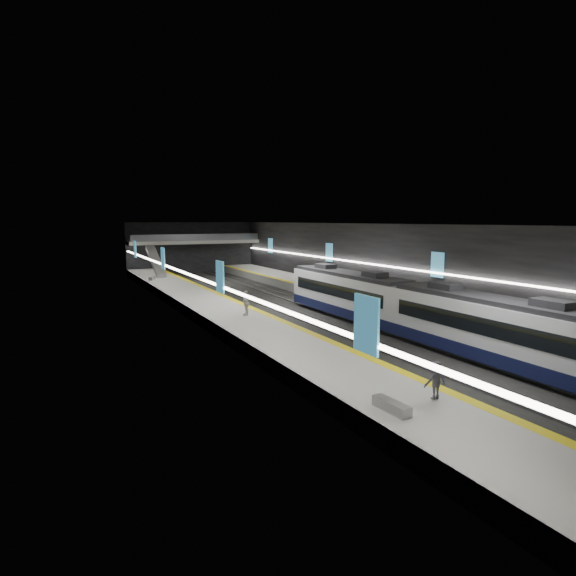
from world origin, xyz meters
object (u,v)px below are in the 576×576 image
bench_left_far (152,278)px  passenger_right_b (510,316)px  train (406,306)px  escalator (156,261)px  bench_left_near (392,406)px  passenger_left_b (435,380)px  bench_right_far (387,292)px  passenger_left_a (246,303)px  passenger_right_a (427,300)px  bench_right_near (383,293)px

bench_left_far → passenger_right_b: (16.86, -38.05, 0.57)m
train → escalator: bearing=104.5°
bench_left_near → passenger_left_b: 2.55m
bench_left_far → bench_right_far: size_ratio=0.91×
bench_right_far → passenger_right_b: 15.66m
passenger_left_a → passenger_left_b: passenger_left_a is taller
passenger_left_a → passenger_right_a: bearing=70.5°
bench_right_far → passenger_right_a: size_ratio=1.26×
escalator → passenger_left_a: (0.61, -31.15, -0.94)m
escalator → passenger_right_a: bearing=-67.3°
bench_right_near → passenger_right_b: bearing=-89.4°
bench_left_near → passenger_right_a: passenger_right_a is taller
passenger_right_b → escalator: bearing=88.1°
bench_right_near → bench_right_far: bearing=1.4°
train → bench_right_near: bearing=59.4°
train → passenger_right_b: train is taller
bench_left_far → bench_right_far: bench_right_far is taller
bench_left_far → passenger_left_a: bearing=-63.6°
passenger_right_a → passenger_right_b: (0.38, -7.72, 0.00)m
passenger_left_a → bench_right_near: bearing=99.9°
train → bench_left_far: size_ratio=16.75×
passenger_right_b → passenger_left_b: passenger_left_b is taller
passenger_left_b → train: bearing=-120.2°
bench_left_near → passenger_right_b: (16.67, 8.07, 0.57)m
bench_left_near → bench_right_far: size_ratio=0.90×
passenger_right_a → passenger_left_a: (-14.28, 4.42, 0.18)m
bench_left_far → passenger_left_a: (2.19, -25.91, 0.75)m
train → passenger_right_a: 5.83m
escalator → passenger_right_b: bearing=-70.6°
escalator → passenger_right_b: size_ratio=5.10×
escalator → passenger_left_b: (1.08, -51.09, -1.10)m
bench_left_near → passenger_left_b: passenger_left_b is taller
passenger_right_b → bench_left_near: bearing=-175.5°
bench_left_near → bench_right_near: size_ratio=0.90×
train → bench_right_far: (7.00, 10.97, -0.95)m
train → bench_left_far: bearing=109.1°
bench_left_near → passenger_left_a: (2.00, 20.21, 0.75)m
escalator → bench_left_near: size_ratio=4.48×
train → bench_left_near: train is taller
train → passenger_right_b: bearing=-41.0°
bench_right_near → passenger_left_a: passenger_left_a is taller
escalator → passenger_right_b: 45.92m
escalator → bench_right_near: size_ratio=4.04×
passenger_right_b → train: bearing=117.7°
passenger_left_b → passenger_right_a: bearing=-126.1°
bench_right_near → bench_left_near: bearing=-122.0°
bench_left_far → passenger_right_b: passenger_right_b is taller
bench_right_near → passenger_left_b: bearing=-118.3°
bench_left_far → train: bearing=-49.4°
bench_right_far → train: bearing=-107.8°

